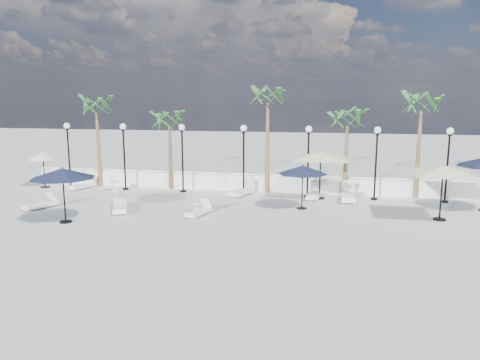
% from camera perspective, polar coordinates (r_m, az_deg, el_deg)
% --- Properties ---
extents(ground, '(100.00, 100.00, 0.00)m').
position_cam_1_polar(ground, '(19.80, -3.00, -5.64)').
color(ground, '#B0AFAA').
rests_on(ground, ground).
extents(balustrade, '(26.00, 0.30, 1.01)m').
position_cam_1_polar(balustrade, '(26.84, 0.83, -0.33)').
color(balustrade, white).
rests_on(balustrade, ground).
extents(lamppost_0, '(0.36, 0.36, 3.84)m').
position_cam_1_polar(lamppost_0, '(29.33, -20.21, 3.94)').
color(lamppost_0, black).
rests_on(lamppost_0, ground).
extents(lamppost_1, '(0.36, 0.36, 3.84)m').
position_cam_1_polar(lamppost_1, '(27.69, -13.97, 3.93)').
color(lamppost_1, black).
rests_on(lamppost_1, ground).
extents(lamppost_2, '(0.36, 0.36, 3.84)m').
position_cam_1_polar(lamppost_2, '(26.42, -7.05, 3.86)').
color(lamppost_2, black).
rests_on(lamppost_2, ground).
extents(lamppost_3, '(0.36, 0.36, 3.84)m').
position_cam_1_polar(lamppost_3, '(25.56, 0.45, 3.72)').
color(lamppost_3, black).
rests_on(lamppost_3, ground).
extents(lamppost_4, '(0.36, 0.36, 3.84)m').
position_cam_1_polar(lamppost_4, '(25.17, 8.33, 3.50)').
color(lamppost_4, black).
rests_on(lamppost_4, ground).
extents(lamppost_5, '(0.36, 0.36, 3.84)m').
position_cam_1_polar(lamppost_5, '(25.25, 16.29, 3.22)').
color(lamppost_5, black).
rests_on(lamppost_5, ground).
extents(lamppost_6, '(0.36, 0.36, 3.84)m').
position_cam_1_polar(lamppost_6, '(25.82, 24.05, 2.88)').
color(lamppost_6, black).
rests_on(lamppost_6, ground).
extents(palm_0, '(2.60, 2.60, 5.50)m').
position_cam_1_polar(palm_0, '(29.15, -17.09, 8.11)').
color(palm_0, brown).
rests_on(palm_0, ground).
extents(palm_1, '(2.60, 2.60, 4.70)m').
position_cam_1_polar(palm_1, '(27.38, -8.60, 6.70)').
color(palm_1, brown).
rests_on(palm_1, ground).
extents(palm_2, '(2.60, 2.60, 6.10)m').
position_cam_1_polar(palm_2, '(25.99, 3.43, 9.61)').
color(palm_2, brown).
rests_on(palm_2, ground).
extents(palm_3, '(2.60, 2.60, 4.90)m').
position_cam_1_polar(palm_3, '(25.82, 12.96, 6.77)').
color(palm_3, brown).
rests_on(palm_3, ground).
extents(palm_4, '(2.60, 2.60, 5.70)m').
position_cam_1_polar(palm_4, '(26.18, 21.23, 8.09)').
color(palm_4, brown).
rests_on(palm_4, ground).
extents(lounger_0, '(1.32, 1.98, 0.71)m').
position_cam_1_polar(lounger_0, '(22.86, -14.49, -3.16)').
color(lounger_0, white).
rests_on(lounger_0, ground).
extents(lounger_1, '(1.04, 1.77, 0.63)m').
position_cam_1_polar(lounger_1, '(28.97, -18.72, -0.61)').
color(lounger_1, white).
rests_on(lounger_1, ground).
extents(lounger_2, '(1.19, 1.78, 0.64)m').
position_cam_1_polar(lounger_2, '(24.66, -23.13, -2.75)').
color(lounger_2, white).
rests_on(lounger_2, ground).
extents(lounger_3, '(0.94, 1.72, 0.62)m').
position_cam_1_polar(lounger_3, '(21.50, -5.07, -3.80)').
color(lounger_3, white).
rests_on(lounger_3, ground).
extents(lounger_4, '(0.82, 1.96, 0.71)m').
position_cam_1_polar(lounger_4, '(25.24, 9.02, -1.68)').
color(lounger_4, white).
rests_on(lounger_4, ground).
extents(lounger_5, '(1.21, 2.13, 0.76)m').
position_cam_1_polar(lounger_5, '(25.65, 0.27, -1.32)').
color(lounger_5, white).
rests_on(lounger_5, ground).
extents(lounger_6, '(0.73, 2.18, 0.81)m').
position_cam_1_polar(lounger_6, '(25.04, 13.06, -1.85)').
color(lounger_6, white).
rests_on(lounger_6, ground).
extents(side_table_0, '(0.56, 0.56, 0.54)m').
position_cam_1_polar(side_table_0, '(27.72, -15.08, -0.65)').
color(side_table_0, white).
rests_on(side_table_0, ground).
extents(side_table_1, '(0.47, 0.47, 0.45)m').
position_cam_1_polar(side_table_1, '(22.13, -5.43, -3.22)').
color(side_table_1, white).
rests_on(side_table_1, ground).
extents(side_table_2, '(0.53, 0.53, 0.52)m').
position_cam_1_polar(side_table_2, '(25.23, 13.64, -1.68)').
color(side_table_2, white).
rests_on(side_table_2, ground).
extents(parasol_navy_left, '(2.76, 2.76, 2.43)m').
position_cam_1_polar(parasol_navy_left, '(21.27, -20.83, 0.73)').
color(parasol_navy_left, black).
rests_on(parasol_navy_left, ground).
extents(parasol_navy_mid, '(2.42, 2.42, 2.17)m').
position_cam_1_polar(parasol_navy_mid, '(22.54, 7.64, 1.22)').
color(parasol_navy_mid, black).
rests_on(parasol_navy_mid, ground).
extents(parasol_cream_sq_a, '(5.50, 5.50, 2.70)m').
position_cam_1_polar(parasol_cream_sq_a, '(24.85, 9.82, 3.39)').
color(parasol_cream_sq_a, black).
rests_on(parasol_cream_sq_a, ground).
extents(parasol_cream_sq_b, '(5.23, 5.23, 2.62)m').
position_cam_1_polar(parasol_cream_sq_b, '(22.06, 23.57, 1.60)').
color(parasol_cream_sq_b, black).
rests_on(parasol_cream_sq_b, ground).
extents(parasol_cream_small, '(1.79, 1.79, 2.20)m').
position_cam_1_polar(parasol_cream_small, '(29.95, -22.89, 2.71)').
color(parasol_cream_small, black).
rests_on(parasol_cream_small, ground).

